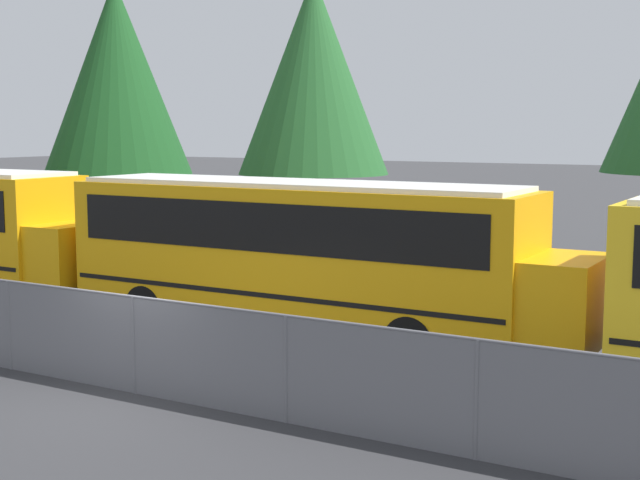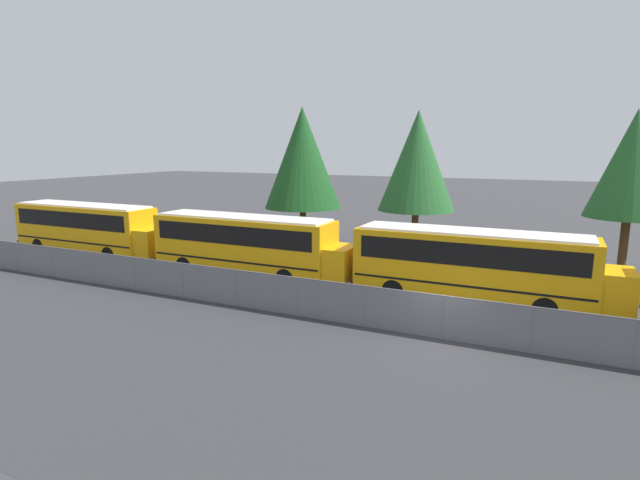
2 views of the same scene
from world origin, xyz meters
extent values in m
plane|color=#38383A|center=(0.00, 0.00, 0.00)|extent=(200.00, 200.00, 0.00)
cube|color=#333335|center=(0.00, -6.00, 0.00)|extent=(107.53, 12.00, 0.01)
cube|color=#9EA0A5|center=(0.00, 0.00, 0.84)|extent=(73.53, 0.03, 1.69)
cube|color=slate|center=(0.00, -0.01, 0.84)|extent=(73.53, 0.01, 1.69)
cylinder|color=slate|center=(0.00, 0.00, 1.69)|extent=(73.53, 0.05, 0.05)
cylinder|color=slate|center=(-24.51, 0.00, 0.84)|extent=(0.07, 0.07, 1.69)
cylinder|color=slate|center=(-21.45, 0.00, 0.84)|extent=(0.07, 0.07, 1.69)
cylinder|color=slate|center=(-18.38, 0.00, 0.84)|extent=(0.07, 0.07, 1.69)
cylinder|color=slate|center=(-15.32, 0.00, 0.84)|extent=(0.07, 0.07, 1.69)
cylinder|color=slate|center=(-12.26, 0.00, 0.84)|extent=(0.07, 0.07, 1.69)
cylinder|color=slate|center=(-9.19, 0.00, 0.84)|extent=(0.07, 0.07, 1.69)
cylinder|color=slate|center=(-6.13, 0.00, 0.84)|extent=(0.07, 0.07, 1.69)
cylinder|color=slate|center=(-3.06, 0.00, 0.84)|extent=(0.07, 0.07, 1.69)
cylinder|color=slate|center=(0.00, 0.00, 0.84)|extent=(0.07, 0.07, 1.69)
cylinder|color=slate|center=(3.06, 0.00, 0.84)|extent=(0.07, 0.07, 1.69)
cylinder|color=slate|center=(6.13, 0.00, 0.84)|extent=(0.07, 0.07, 1.69)
cube|color=orange|center=(-24.54, 4.88, 1.90)|extent=(10.46, 2.41, 2.79)
cube|color=black|center=(-24.54, 4.88, 2.52)|extent=(9.62, 2.45, 1.00)
cube|color=black|center=(-24.54, 4.88, 1.12)|extent=(10.25, 2.44, 0.10)
cube|color=orange|center=(-18.68, 4.88, 1.35)|extent=(1.26, 2.22, 1.67)
cube|color=black|center=(-29.82, 4.88, 0.66)|extent=(0.12, 2.41, 0.24)
cube|color=silver|center=(-24.54, 4.88, 3.35)|extent=(9.94, 2.17, 0.10)
cylinder|color=black|center=(-21.29, 5.97, 0.51)|extent=(1.02, 0.28, 1.02)
cylinder|color=black|center=(-21.29, 3.80, 0.51)|extent=(1.02, 0.28, 1.02)
cylinder|color=black|center=(-27.78, 5.97, 0.51)|extent=(1.02, 0.28, 1.02)
cylinder|color=black|center=(-27.78, 3.80, 0.51)|extent=(1.02, 0.28, 1.02)
cube|color=orange|center=(-11.89, 4.59, 1.90)|extent=(10.46, 2.41, 2.79)
cube|color=black|center=(-11.89, 4.59, 2.52)|extent=(9.62, 2.45, 1.00)
cube|color=black|center=(-11.89, 4.59, 1.12)|extent=(10.25, 2.44, 0.10)
cube|color=orange|center=(-6.04, 4.59, 1.35)|extent=(1.26, 2.22, 1.67)
cube|color=black|center=(-17.17, 4.59, 0.66)|extent=(0.12, 2.41, 0.24)
cube|color=silver|center=(-11.89, 4.59, 3.35)|extent=(9.94, 2.17, 0.10)
cylinder|color=black|center=(-8.65, 5.68, 0.51)|extent=(1.02, 0.28, 1.02)
cylinder|color=black|center=(-8.65, 3.51, 0.51)|extent=(1.02, 0.28, 1.02)
cylinder|color=black|center=(-15.14, 5.68, 0.51)|extent=(1.02, 0.28, 1.02)
cylinder|color=black|center=(-15.14, 3.51, 0.51)|extent=(1.02, 0.28, 1.02)
cube|color=orange|center=(0.18, 4.89, 1.90)|extent=(10.46, 2.41, 2.79)
cube|color=black|center=(0.18, 4.89, 2.52)|extent=(9.62, 2.45, 1.00)
cube|color=black|center=(0.18, 4.89, 1.12)|extent=(10.25, 2.44, 0.10)
cube|color=orange|center=(6.04, 4.89, 1.35)|extent=(1.26, 2.22, 1.67)
cube|color=black|center=(-5.10, 4.89, 0.66)|extent=(0.12, 2.41, 0.24)
cube|color=silver|center=(0.18, 4.89, 3.35)|extent=(9.94, 2.17, 0.10)
cylinder|color=black|center=(3.42, 5.97, 0.51)|extent=(1.02, 0.28, 1.02)
cylinder|color=black|center=(3.42, 3.80, 0.51)|extent=(1.02, 0.28, 1.02)
cylinder|color=black|center=(-3.06, 5.97, 0.51)|extent=(1.02, 0.28, 1.02)
cylinder|color=black|center=(-3.06, 3.80, 0.51)|extent=(1.02, 0.28, 1.02)
cylinder|color=#51381E|center=(-4.75, 14.06, 1.50)|extent=(0.44, 0.44, 3.01)
cone|color=#235B28|center=(-4.75, 14.06, 6.22)|extent=(4.94, 4.94, 6.42)
cylinder|color=#51381E|center=(-12.75, 13.50, 1.42)|extent=(0.44, 0.44, 2.84)
cone|color=#194C1E|center=(-12.75, 13.50, 6.34)|extent=(5.39, 5.39, 7.01)
cylinder|color=#51381E|center=(6.98, 12.73, 1.70)|extent=(0.44, 0.44, 3.40)
cone|color=#235B28|center=(6.98, 12.73, 6.23)|extent=(4.35, 4.35, 5.65)
camera|label=1|loc=(10.18, -11.23, 4.53)|focal=50.00mm
camera|label=2|loc=(3.39, -17.96, 7.10)|focal=28.00mm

